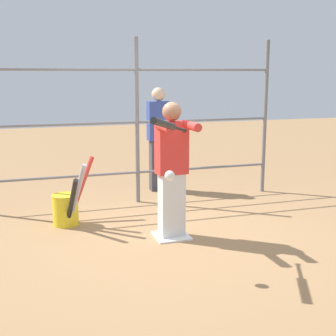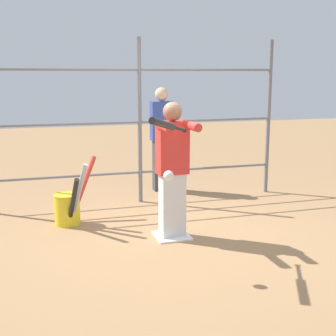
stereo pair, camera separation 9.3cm
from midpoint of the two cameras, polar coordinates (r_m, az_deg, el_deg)
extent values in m
plane|color=#9E754C|center=(5.56, -0.05, -8.37)|extent=(24.00, 24.00, 0.00)
cube|color=white|center=(5.55, -0.05, -8.28)|extent=(0.40, 0.40, 0.02)
cylinder|color=slate|center=(7.56, 11.39, 6.01)|extent=(0.06, 0.06, 2.39)
cylinder|color=slate|center=(6.80, -4.18, 5.61)|extent=(0.06, 0.06, 2.39)
cylinder|color=slate|center=(6.92, -4.09, -0.52)|extent=(4.16, 0.04, 0.04)
cylinder|color=slate|center=(6.80, -4.18, 5.61)|extent=(4.16, 0.04, 0.04)
cylinder|color=slate|center=(6.77, -4.28, 11.88)|extent=(4.16, 0.04, 0.04)
cube|color=silver|center=(5.44, -0.05, -4.60)|extent=(0.29, 0.19, 0.76)
cube|color=red|center=(5.29, -0.05, 2.47)|extent=(0.36, 0.22, 0.60)
sphere|color=#9E7051|center=(5.24, -0.05, 6.90)|extent=(0.21, 0.21, 0.21)
cylinder|color=red|center=(5.12, 2.31, 5.17)|extent=(0.09, 0.42, 0.09)
cylinder|color=red|center=(5.00, -0.99, 5.03)|extent=(0.09, 0.42, 0.09)
sphere|color=black|center=(4.86, 1.47, 4.60)|extent=(0.05, 0.05, 0.05)
cylinder|color=black|center=(4.70, 0.79, 4.81)|extent=(0.23, 0.28, 0.10)
cylinder|color=black|center=(4.32, -1.11, 5.39)|extent=(0.37, 0.43, 0.17)
sphere|color=white|center=(4.33, -0.40, -0.95)|extent=(0.10, 0.10, 0.10)
cylinder|color=yellow|center=(6.07, -12.83, -5.00)|extent=(0.32, 0.32, 0.39)
torus|color=yellow|center=(6.02, -12.91, -3.22)|extent=(0.33, 0.33, 0.01)
cylinder|color=#B2B2B7|center=(5.83, -11.53, -3.20)|extent=(0.26, 0.36, 0.81)
cylinder|color=black|center=(5.77, -12.14, -4.13)|extent=(0.15, 0.48, 0.67)
cylinder|color=red|center=(6.21, -10.97, -2.41)|extent=(0.43, 0.37, 0.79)
cube|color=#3F3F47|center=(7.62, -1.50, 0.34)|extent=(0.28, 0.17, 0.83)
cube|color=#334799|center=(7.51, -1.53, 5.76)|extent=(0.34, 0.19, 0.62)
sphere|color=beige|center=(7.48, -1.55, 8.98)|extent=(0.21, 0.21, 0.21)
camera|label=1|loc=(0.05, -90.54, -0.11)|focal=50.00mm
camera|label=2|loc=(0.05, 89.46, 0.11)|focal=50.00mm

